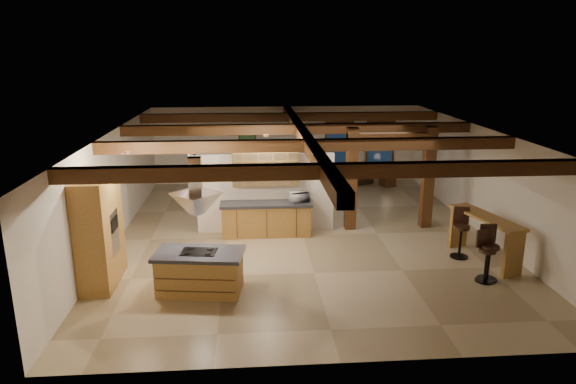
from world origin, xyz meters
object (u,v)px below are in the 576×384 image
object	(u,v)px
sofa	(347,177)
bar_counter	(485,231)
dining_table	(279,192)
kitchen_island	(200,271)

from	to	relation	value
sofa	bar_counter	world-z (taller)	bar_counter
sofa	dining_table	bearing A→B (deg)	13.09
kitchen_island	dining_table	xyz separation A→B (m)	(2.05, 6.59, -0.12)
dining_table	sofa	xyz separation A→B (m)	(2.68, 2.02, -0.04)
dining_table	bar_counter	size ratio (longest dim) A/B	0.85
sofa	bar_counter	xyz separation A→B (m)	(1.94, -7.46, 0.48)
kitchen_island	bar_counter	bearing A→B (deg)	9.74
dining_table	sofa	bearing A→B (deg)	37.39
kitchen_island	bar_counter	size ratio (longest dim) A/B	0.87
kitchen_island	sofa	xyz separation A→B (m)	(4.74, 8.61, -0.17)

